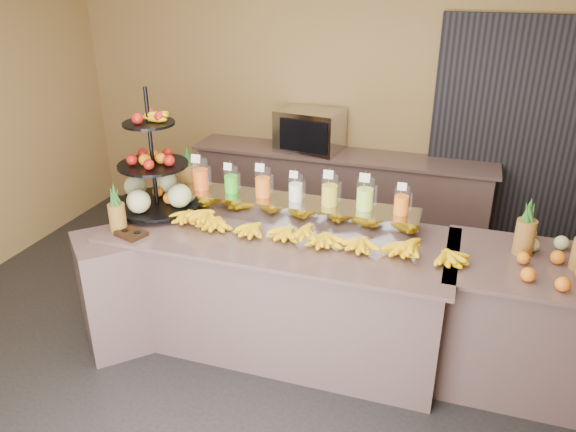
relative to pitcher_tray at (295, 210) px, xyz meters
The scene contains 20 objects.
ground 1.16m from the pitcher_tray, 93.70° to the right, with size 6.00×6.00×0.00m, color black.
room_envelope 0.91m from the pitcher_tray, 53.96° to the left, with size 6.04×5.02×2.82m.
buffet_counter 0.65m from the pitcher_tray, 115.52° to the right, with size 2.75×1.25×0.93m.
right_counter 1.76m from the pitcher_tray, ahead, with size 1.08×0.88×0.93m.
back_ledge 1.75m from the pitcher_tray, 91.29° to the left, with size 3.10×0.55×0.93m.
pitcher_tray is the anchor object (origin of this frame).
juice_pitcher_orange_a 0.80m from the pitcher_tray, behind, with size 0.13×0.13×0.31m.
juice_pitcher_green 0.55m from the pitcher_tray, behind, with size 0.11×0.11×0.27m.
juice_pitcher_orange_b 0.31m from the pitcher_tray, behind, with size 0.12×0.13×0.29m.
juice_pitcher_milk 0.16m from the pitcher_tray, 103.22° to the right, with size 0.11×0.11×0.26m.
juice_pitcher_lemon 0.31m from the pitcher_tray, ahead, with size 0.12×0.13×0.30m.
juice_pitcher_lime 0.55m from the pitcher_tray, ahead, with size 0.13×0.13×0.31m.
juice_pitcher_orange_c 0.80m from the pitcher_tray, ahead, with size 0.11×0.11×0.26m.
banana_heap 0.35m from the pitcher_tray, 59.34° to the right, with size 2.16×0.20×0.18m.
fruit_stand 1.06m from the pitcher_tray, behind, with size 0.82×0.82×0.96m.
condiment_caddy 1.21m from the pitcher_tray, 148.20° to the right, with size 0.20×0.15×0.03m, color black.
pineapple_left_a 1.30m from the pitcher_tray, 153.08° to the right, with size 0.12×0.12×0.37m.
pineapple_left_b 0.98m from the pitcher_tray, behind, with size 0.15×0.15×0.44m.
right_fruit_pile 1.76m from the pitcher_tray, ahead, with size 0.46×0.44×0.24m.
oven_warmer 1.72m from the pitcher_tray, 102.60° to the left, with size 0.63×0.44×0.42m, color gray.
Camera 1 is at (1.19, -3.11, 2.71)m, focal length 35.00 mm.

